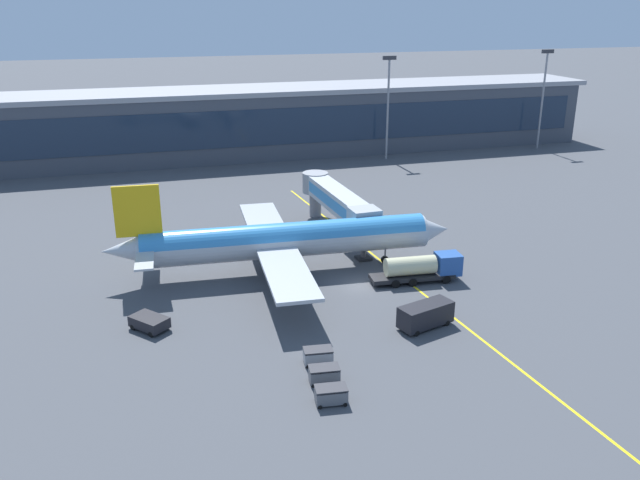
# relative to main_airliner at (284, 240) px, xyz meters

# --- Properties ---
(ground_plane) EXTENTS (700.00, 700.00, 0.00)m
(ground_plane) POSITION_rel_main_airliner_xyz_m (7.55, -6.38, -4.18)
(ground_plane) COLOR #47494F
(apron_lead_in_line) EXTENTS (7.02, 79.74, 0.01)m
(apron_lead_in_line) POSITION_rel_main_airliner_xyz_m (13.08, -4.38, -4.18)
(apron_lead_in_line) COLOR yellow
(apron_lead_in_line) RESTS_ON ground_plane
(terminal_building) EXTENTS (186.92, 16.83, 14.20)m
(terminal_building) POSITION_rel_main_airliner_xyz_m (-7.96, 66.00, 2.94)
(terminal_building) COLOR #424751
(terminal_building) RESTS_ON ground_plane
(main_airliner) EXTENTS (42.43, 33.56, 11.97)m
(main_airliner) POSITION_rel_main_airliner_xyz_m (0.00, 0.00, 0.00)
(main_airliner) COLOR #B2B7BC
(main_airliner) RESTS_ON ground_plane
(jet_bridge) EXTENTS (4.74, 22.80, 6.88)m
(jet_bridge) POSITION_rel_main_airliner_xyz_m (10.26, 11.60, 0.99)
(jet_bridge) COLOR #B2B7BC
(jet_bridge) RESTS_ON ground_plane
(fuel_tanker) EXTENTS (10.98, 3.43, 3.25)m
(fuel_tanker) POSITION_rel_main_airliner_xyz_m (14.87, -7.30, -2.44)
(fuel_tanker) COLOR #232326
(fuel_tanker) RESTS_ON ground_plane
(lavatory_truck) EXTENTS (6.21, 3.84, 2.50)m
(lavatory_truck) POSITION_rel_main_airliner_xyz_m (10.48, -17.97, -2.76)
(lavatory_truck) COLOR black
(lavatory_truck) RESTS_ON ground_plane
(pushback_tug) EXTENTS (4.20, 4.39, 1.40)m
(pushback_tug) POSITION_rel_main_airliner_xyz_m (-16.64, -10.59, -3.34)
(pushback_tug) COLOR black
(pushback_tug) RESTS_ON ground_plane
(baggage_cart_0) EXTENTS (2.81, 1.89, 1.48)m
(baggage_cart_0) POSITION_rel_main_airliner_xyz_m (-2.85, -28.14, -3.40)
(baggage_cart_0) COLOR #595B60
(baggage_cart_0) RESTS_ON ground_plane
(baggage_cart_1) EXTENTS (2.81, 1.89, 1.48)m
(baggage_cart_1) POSITION_rel_main_airliner_xyz_m (-2.48, -24.96, -3.40)
(baggage_cart_1) COLOR #595B60
(baggage_cart_1) RESTS_ON ground_plane
(baggage_cart_2) EXTENTS (2.81, 1.89, 1.48)m
(baggage_cart_2) POSITION_rel_main_airliner_xyz_m (-2.11, -21.78, -3.40)
(baggage_cart_2) COLOR gray
(baggage_cart_2) RESTS_ON ground_plane
(apron_light_mast_0) EXTENTS (2.80, 0.50, 21.04)m
(apron_light_mast_0) POSITION_rel_main_airliner_xyz_m (35.03, 54.04, 8.27)
(apron_light_mast_0) COLOR gray
(apron_light_mast_0) RESTS_ON ground_plane
(apron_light_mast_1) EXTENTS (2.80, 0.50, 21.58)m
(apron_light_mast_1) POSITION_rel_main_airliner_xyz_m (71.69, 54.04, 8.55)
(apron_light_mast_1) COLOR gray
(apron_light_mast_1) RESTS_ON ground_plane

